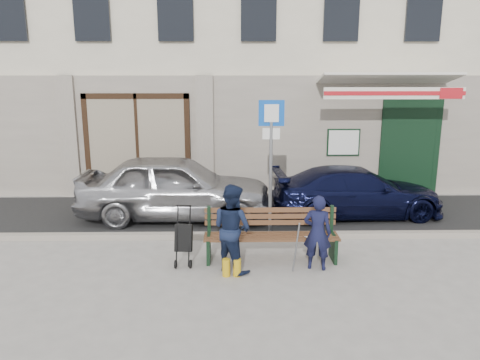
{
  "coord_description": "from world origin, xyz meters",
  "views": [
    {
      "loc": [
        -0.69,
        -7.49,
        3.36
      ],
      "look_at": [
        -0.53,
        1.6,
        1.2
      ],
      "focal_mm": 35.0,
      "sensor_mm": 36.0,
      "label": 1
    }
  ],
  "objects_px": {
    "bench": "(269,236)",
    "stroller": "(184,239)",
    "parking_sign": "(271,145)",
    "woman": "(232,228)",
    "man": "(317,233)",
    "car_navy": "(357,192)",
    "car_silver": "(175,187)"
  },
  "relations": [
    {
      "from": "bench",
      "to": "stroller",
      "type": "bearing_deg",
      "value": -174.52
    },
    {
      "from": "parking_sign",
      "to": "woman",
      "type": "relative_size",
      "value": 1.83
    },
    {
      "from": "woman",
      "to": "man",
      "type": "bearing_deg",
      "value": -135.46
    },
    {
      "from": "bench",
      "to": "man",
      "type": "distance_m",
      "value": 0.91
    },
    {
      "from": "parking_sign",
      "to": "car_navy",
      "type": "bearing_deg",
      "value": 29.78
    },
    {
      "from": "bench",
      "to": "man",
      "type": "xyz_separation_m",
      "value": [
        0.8,
        -0.39,
        0.2
      ]
    },
    {
      "from": "parking_sign",
      "to": "stroller",
      "type": "bearing_deg",
      "value": -135.68
    },
    {
      "from": "woman",
      "to": "stroller",
      "type": "height_order",
      "value": "woman"
    },
    {
      "from": "woman",
      "to": "bench",
      "type": "bearing_deg",
      "value": -103.87
    },
    {
      "from": "car_silver",
      "to": "man",
      "type": "height_order",
      "value": "car_silver"
    },
    {
      "from": "car_silver",
      "to": "car_navy",
      "type": "height_order",
      "value": "car_silver"
    },
    {
      "from": "bench",
      "to": "stroller",
      "type": "distance_m",
      "value": 1.51
    },
    {
      "from": "parking_sign",
      "to": "stroller",
      "type": "relative_size",
      "value": 2.67
    },
    {
      "from": "car_silver",
      "to": "parking_sign",
      "type": "distance_m",
      "value": 2.59
    },
    {
      "from": "bench",
      "to": "car_navy",
      "type": "bearing_deg",
      "value": 49.11
    },
    {
      "from": "car_silver",
      "to": "woman",
      "type": "height_order",
      "value": "woman"
    },
    {
      "from": "car_navy",
      "to": "parking_sign",
      "type": "height_order",
      "value": "parking_sign"
    },
    {
      "from": "parking_sign",
      "to": "bench",
      "type": "distance_m",
      "value": 2.0
    },
    {
      "from": "car_navy",
      "to": "woman",
      "type": "height_order",
      "value": "woman"
    },
    {
      "from": "car_navy",
      "to": "bench",
      "type": "xyz_separation_m",
      "value": [
        -2.25,
        -2.6,
        -0.12
      ]
    },
    {
      "from": "parking_sign",
      "to": "man",
      "type": "height_order",
      "value": "parking_sign"
    },
    {
      "from": "bench",
      "to": "stroller",
      "type": "height_order",
      "value": "stroller"
    },
    {
      "from": "parking_sign",
      "to": "man",
      "type": "distance_m",
      "value": 2.28
    },
    {
      "from": "stroller",
      "to": "bench",
      "type": "bearing_deg",
      "value": 10.65
    },
    {
      "from": "car_navy",
      "to": "man",
      "type": "xyz_separation_m",
      "value": [
        -1.46,
        -3.0,
        0.08
      ]
    },
    {
      "from": "car_navy",
      "to": "parking_sign",
      "type": "distance_m",
      "value": 2.75
    },
    {
      "from": "man",
      "to": "stroller",
      "type": "height_order",
      "value": "man"
    },
    {
      "from": "bench",
      "to": "woman",
      "type": "xyz_separation_m",
      "value": [
        -0.65,
        -0.42,
        0.3
      ]
    },
    {
      "from": "woman",
      "to": "car_navy",
      "type": "bearing_deg",
      "value": -90.37
    },
    {
      "from": "car_navy",
      "to": "woman",
      "type": "bearing_deg",
      "value": 131.97
    },
    {
      "from": "car_navy",
      "to": "parking_sign",
      "type": "bearing_deg",
      "value": 115.02
    },
    {
      "from": "woman",
      "to": "stroller",
      "type": "bearing_deg",
      "value": 25.68
    }
  ]
}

